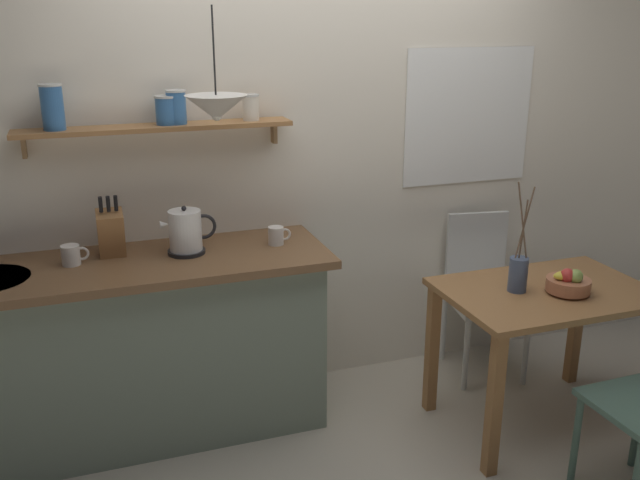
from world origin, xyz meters
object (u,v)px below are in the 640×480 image
at_px(dining_table, 545,312).
at_px(knife_block, 111,232).
at_px(twig_vase, 518,272).
at_px(coffee_mug_by_sink, 72,255).
at_px(electric_kettle, 186,232).
at_px(fruit_bowl, 568,283).
at_px(dining_chair_far, 482,286).
at_px(pendant_lamp, 216,108).
at_px(coffee_mug_spare, 277,236).

distance_m(dining_table, knife_block, 2.14).
xyz_separation_m(twig_vase, coffee_mug_by_sink, (-2.01, 0.55, 0.14)).
height_order(twig_vase, knife_block, twig_vase).
relative_size(dining_table, knife_block, 3.35).
distance_m(dining_table, coffee_mug_by_sink, 2.28).
bearing_deg(electric_kettle, fruit_bowl, -20.91).
relative_size(dining_chair_far, twig_vase, 1.69).
relative_size(dining_table, dining_chair_far, 1.10).
distance_m(electric_kettle, pendant_lamp, 0.64).
height_order(electric_kettle, coffee_mug_by_sink, electric_kettle).
height_order(fruit_bowl, coffee_mug_spare, coffee_mug_spare).
height_order(fruit_bowl, pendant_lamp, pendant_lamp).
bearing_deg(fruit_bowl, coffee_mug_spare, 153.06).
relative_size(electric_kettle, coffee_mug_by_sink, 2.15).
height_order(dining_table, knife_block, knife_block).
distance_m(fruit_bowl, twig_vase, 0.24).
xyz_separation_m(electric_kettle, pendant_lamp, (0.14, -0.17, 0.60)).
distance_m(dining_table, twig_vase, 0.27).
xyz_separation_m(knife_block, coffee_mug_spare, (0.78, -0.09, -0.07)).
height_order(dining_table, coffee_mug_by_sink, coffee_mug_by_sink).
xyz_separation_m(dining_table, coffee_mug_by_sink, (-2.17, 0.59, 0.36)).
bearing_deg(pendant_lamp, electric_kettle, 129.91).
bearing_deg(dining_chair_far, coffee_mug_by_sink, -178.59).
bearing_deg(dining_chair_far, twig_vase, -108.25).
relative_size(coffee_mug_by_sink, coffee_mug_spare, 1.06).
bearing_deg(electric_kettle, dining_chair_far, 2.26).
bearing_deg(fruit_bowl, electric_kettle, 159.09).
bearing_deg(dining_chair_far, fruit_bowl, -89.26).
xyz_separation_m(fruit_bowl, pendant_lamp, (-1.56, 0.48, 0.84)).
bearing_deg(knife_block, coffee_mug_spare, -6.48).
bearing_deg(twig_vase, pendant_lamp, 164.56).
bearing_deg(pendant_lamp, dining_chair_far, 8.60).
xyz_separation_m(coffee_mug_spare, pendant_lamp, (-0.30, -0.16, 0.66)).
bearing_deg(electric_kettle, knife_block, 166.93).
distance_m(fruit_bowl, coffee_mug_spare, 1.43).
xyz_separation_m(dining_chair_far, pendant_lamp, (-1.55, -0.23, 1.12)).
height_order(twig_vase, pendant_lamp, pendant_lamp).
xyz_separation_m(dining_chair_far, twig_vase, (-0.20, -0.61, 0.33)).
bearing_deg(coffee_mug_by_sink, electric_kettle, -1.37).
relative_size(dining_table, pendant_lamp, 2.10).
relative_size(knife_block, coffee_mug_spare, 2.59).
bearing_deg(coffee_mug_spare, pendant_lamp, -152.37).
relative_size(electric_kettle, knife_block, 0.88).
distance_m(dining_table, coffee_mug_spare, 1.38).
distance_m(dining_table, pendant_lamp, 1.86).
bearing_deg(dining_chair_far, pendant_lamp, -171.40).
relative_size(dining_chair_far, knife_block, 3.06).
relative_size(fruit_bowl, electric_kettle, 0.79).
relative_size(twig_vase, knife_block, 1.81).
distance_m(twig_vase, coffee_mug_by_sink, 2.09).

